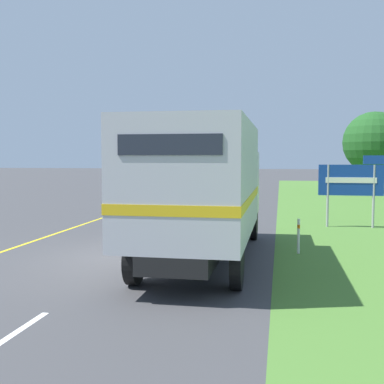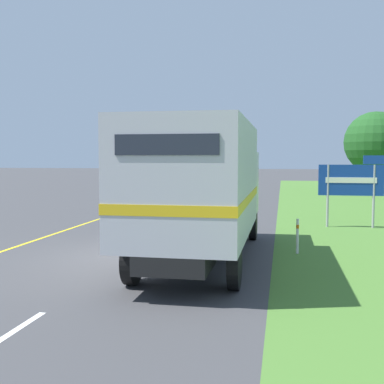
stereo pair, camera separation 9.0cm
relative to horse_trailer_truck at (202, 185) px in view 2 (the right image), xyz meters
The scene contains 12 objects.
ground_plane 2.76m from the horse_trailer_truck, behind, with size 200.00×200.00×0.00m, color #3D3D3F.
edge_line_yellow 14.66m from the horse_trailer_truck, 112.96° to the left, with size 0.12×60.19×0.01m, color yellow.
centre_dash_near 2.88m from the horse_trailer_truck, 155.93° to the left, with size 0.12×2.60×0.01m, color white.
centre_dash_mid_a 7.97m from the horse_trailer_truck, 104.75° to the left, with size 0.12×2.60×0.01m, color white.
centre_dash_mid_b 14.34m from the horse_trailer_truck, 97.96° to the left, with size 0.12×2.60×0.01m, color white.
centre_dash_far 20.86m from the horse_trailer_truck, 95.44° to the left, with size 0.12×2.60×0.01m, color white.
centre_dash_farthest 27.42m from the horse_trailer_truck, 94.13° to the left, with size 0.12×2.60×0.01m, color white.
horse_trailer_truck is the anchor object (origin of this frame).
lead_car_white 15.13m from the horse_trailer_truck, 104.93° to the left, with size 1.80×4.49×1.92m.
highway_sign 8.16m from the horse_trailer_truck, 56.68° to the left, with size 2.33×0.09×2.68m.
roadside_tree_far 27.33m from the horse_trailer_truck, 71.53° to the left, with size 4.54×4.54×6.00m.
delineator_post 3.11m from the horse_trailer_truck, 31.52° to the left, with size 0.08×0.08×0.95m.
Camera 2 is at (3.93, -11.95, 2.60)m, focal length 45.00 mm.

